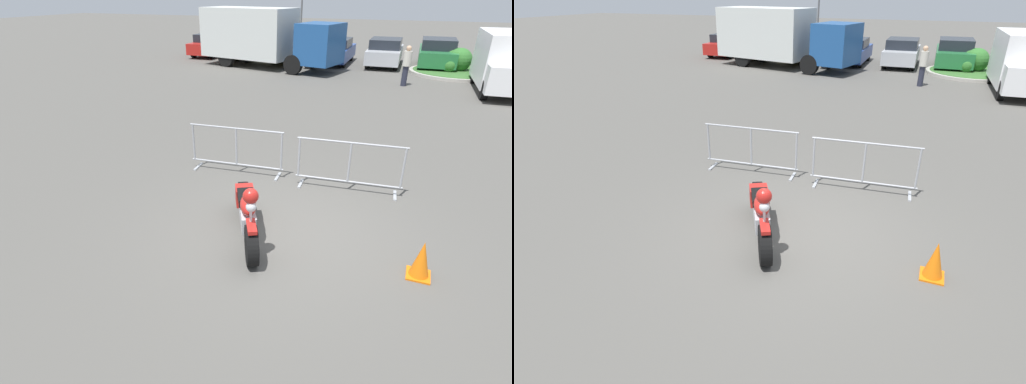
# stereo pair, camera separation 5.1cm
# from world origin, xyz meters

# --- Properties ---
(ground_plane) EXTENTS (120.00, 120.00, 0.00)m
(ground_plane) POSITION_xyz_m (0.00, 0.00, 0.00)
(ground_plane) COLOR #54514C
(motorcycle) EXTENTS (1.16, 2.00, 1.22)m
(motorcycle) POSITION_xyz_m (-0.59, -0.32, 0.47)
(motorcycle) COLOR black
(motorcycle) RESTS_ON ground
(crowd_barrier_near) EXTENTS (2.19, 0.59, 1.07)m
(crowd_barrier_near) POSITION_xyz_m (-1.85, 2.07, 0.55)
(crowd_barrier_near) COLOR #9EA0A5
(crowd_barrier_near) RESTS_ON ground
(crowd_barrier_far) EXTENTS (2.19, 0.59, 1.07)m
(crowd_barrier_far) POSITION_xyz_m (0.68, 2.07, 0.55)
(crowd_barrier_far) COLOR #9EA0A5
(crowd_barrier_far) RESTS_ON ground
(box_truck) EXTENTS (8.01, 3.89, 2.98)m
(box_truck) POSITION_xyz_m (-6.37, 15.63, 1.64)
(box_truck) COLOR silver
(box_truck) RESTS_ON ground
(delivery_van) EXTENTS (2.09, 5.04, 2.31)m
(delivery_van) POSITION_xyz_m (4.95, 13.74, 1.24)
(delivery_van) COLOR white
(delivery_van) RESTS_ON ground
(parked_car_red) EXTENTS (1.67, 3.99, 1.35)m
(parked_car_red) POSITION_xyz_m (-10.95, 18.57, 0.68)
(parked_car_red) COLOR #B21E19
(parked_car_red) RESTS_ON ground
(parked_car_tan) EXTENTS (1.87, 4.48, 1.51)m
(parked_car_tan) POSITION_xyz_m (-8.27, 18.78, 0.77)
(parked_car_tan) COLOR tan
(parked_car_tan) RESTS_ON ground
(parked_car_yellow) EXTENTS (1.71, 4.10, 1.38)m
(parked_car_yellow) POSITION_xyz_m (-5.59, 18.46, 0.70)
(parked_car_yellow) COLOR yellow
(parked_car_yellow) RESTS_ON ground
(parked_car_blue) EXTENTS (1.71, 4.08, 1.38)m
(parked_car_blue) POSITION_xyz_m (-2.91, 18.41, 0.70)
(parked_car_blue) COLOR #284799
(parked_car_blue) RESTS_ON ground
(parked_car_silver) EXTENTS (1.79, 4.28, 1.44)m
(parked_car_silver) POSITION_xyz_m (-0.22, 18.61, 0.73)
(parked_car_silver) COLOR #B7BABF
(parked_car_silver) RESTS_ON ground
(parked_car_green) EXTENTS (1.88, 4.48, 1.51)m
(parked_car_green) POSITION_xyz_m (2.46, 18.94, 0.77)
(parked_car_green) COLOR #236B38
(parked_car_green) RESTS_ON ground
(pedestrian) EXTENTS (0.48, 0.48, 1.69)m
(pedestrian) POSITION_xyz_m (1.15, 13.40, 0.92)
(pedestrian) COLOR #262838
(pedestrian) RESTS_ON ground
(planter_island) EXTENTS (4.48, 4.48, 1.23)m
(planter_island) POSITION_xyz_m (3.47, 17.50, 0.37)
(planter_island) COLOR #ADA89E
(planter_island) RESTS_ON ground
(traffic_cone) EXTENTS (0.34, 0.34, 0.59)m
(traffic_cone) POSITION_xyz_m (2.17, -0.39, 0.29)
(traffic_cone) COLOR orange
(traffic_cone) RESTS_ON ground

